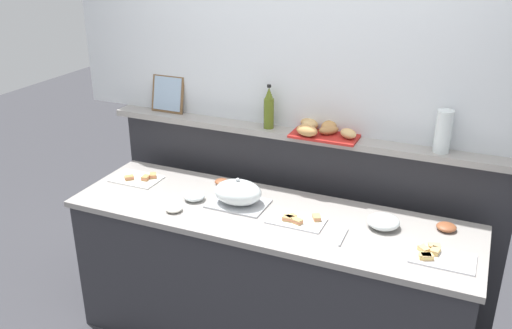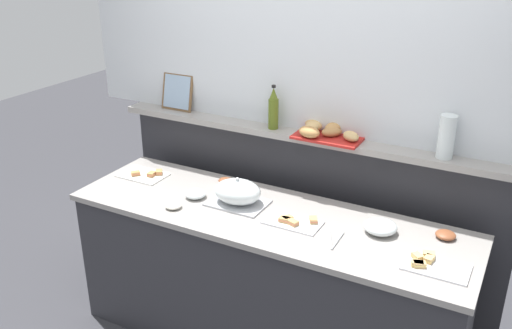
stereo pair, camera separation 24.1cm
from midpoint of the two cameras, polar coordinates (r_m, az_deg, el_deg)
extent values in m
plane|color=#38383D|center=(4.10, 6.67, -12.78)|extent=(12.00, 12.00, 0.00)
cube|color=#2D2D33|center=(3.39, 3.12, -12.14)|extent=(2.30, 0.66, 0.87)
cube|color=gray|center=(3.15, 3.29, -5.42)|extent=(2.34, 0.70, 0.03)
cube|color=#2D2D33|center=(3.72, 6.69, -5.77)|extent=(2.57, 0.08, 1.21)
cube|color=gray|center=(3.42, 6.85, 3.09)|extent=(2.57, 0.22, 0.04)
cube|color=silver|center=(3.32, 7.90, 14.83)|extent=(3.17, 0.08, 1.35)
cube|color=silver|center=(2.84, 20.45, -9.94)|extent=(0.31, 0.19, 0.01)
cube|color=tan|center=(2.90, 19.72, -8.93)|extent=(0.06, 0.05, 0.01)
cube|color=#E5C666|center=(2.89, 19.74, -8.80)|extent=(0.06, 0.05, 0.01)
cube|color=tan|center=(2.89, 19.77, -8.66)|extent=(0.06, 0.05, 0.01)
cube|color=tan|center=(2.81, 18.92, -9.90)|extent=(0.07, 0.06, 0.01)
cube|color=#E5C666|center=(2.80, 18.94, -9.76)|extent=(0.07, 0.06, 0.01)
cube|color=tan|center=(2.80, 18.96, -9.62)|extent=(0.07, 0.06, 0.01)
cube|color=tan|center=(2.81, 18.70, -9.86)|extent=(0.07, 0.05, 0.01)
cube|color=#E5C666|center=(2.80, 18.72, -9.72)|extent=(0.07, 0.05, 0.01)
cube|color=tan|center=(2.80, 18.74, -9.58)|extent=(0.07, 0.05, 0.01)
cube|color=tan|center=(2.86, 18.68, -9.16)|extent=(0.07, 0.07, 0.01)
cube|color=#E5C666|center=(2.86, 18.70, -9.03)|extent=(0.07, 0.07, 0.01)
cube|color=tan|center=(2.86, 18.72, -8.89)|extent=(0.07, 0.07, 0.01)
cube|color=tan|center=(2.86, 19.75, -9.35)|extent=(0.05, 0.06, 0.01)
cube|color=#E5C666|center=(2.86, 19.78, -9.22)|extent=(0.05, 0.06, 0.01)
cube|color=tan|center=(2.85, 19.80, -9.08)|extent=(0.05, 0.06, 0.01)
cube|color=silver|center=(3.06, 6.05, -6.00)|extent=(0.31, 0.17, 0.01)
cube|color=tan|center=(3.06, 8.20, -5.86)|extent=(0.06, 0.07, 0.01)
cube|color=#D1664C|center=(3.06, 8.20, -5.73)|extent=(0.06, 0.07, 0.01)
cube|color=tan|center=(3.06, 8.21, -5.59)|extent=(0.06, 0.07, 0.01)
cube|color=tan|center=(3.06, 5.53, -5.74)|extent=(0.06, 0.07, 0.01)
cube|color=#D1664C|center=(3.06, 5.54, -5.61)|extent=(0.06, 0.07, 0.01)
cube|color=tan|center=(3.05, 5.55, -5.47)|extent=(0.06, 0.07, 0.01)
cube|color=tan|center=(3.02, 6.14, -6.16)|extent=(0.07, 0.06, 0.01)
cube|color=#D1664C|center=(3.02, 6.14, -6.02)|extent=(0.07, 0.06, 0.01)
cube|color=tan|center=(3.02, 6.15, -5.89)|extent=(0.07, 0.06, 0.01)
cube|color=tan|center=(3.05, 5.20, -5.85)|extent=(0.06, 0.04, 0.01)
cube|color=#D1664C|center=(3.05, 5.21, -5.72)|extent=(0.06, 0.04, 0.01)
cube|color=tan|center=(3.04, 5.21, -5.59)|extent=(0.06, 0.04, 0.01)
cube|color=white|center=(3.67, -9.77, -1.10)|extent=(0.31, 0.21, 0.01)
cube|color=#B7844C|center=(3.63, -8.86, -1.13)|extent=(0.05, 0.06, 0.01)
cube|color=#D1664C|center=(3.63, -8.87, -1.02)|extent=(0.05, 0.06, 0.01)
cube|color=#B7844C|center=(3.62, -8.88, -0.90)|extent=(0.05, 0.06, 0.01)
cube|color=#B7844C|center=(3.66, -10.48, -1.06)|extent=(0.07, 0.07, 0.01)
cube|color=#D1664C|center=(3.65, -10.49, -0.94)|extent=(0.07, 0.07, 0.01)
cube|color=#B7844C|center=(3.65, -10.50, -0.83)|extent=(0.07, 0.07, 0.01)
cube|color=#B7844C|center=(3.65, -8.11, -0.94)|extent=(0.07, 0.07, 0.01)
cube|color=#D1664C|center=(3.65, -8.12, -0.83)|extent=(0.07, 0.07, 0.01)
cube|color=#B7844C|center=(3.64, -8.12, -0.71)|extent=(0.07, 0.07, 0.01)
cube|color=#B7BABF|center=(3.25, 0.23, -4.02)|extent=(0.34, 0.24, 0.01)
ellipsoid|color=silver|center=(3.22, 0.23, -2.84)|extent=(0.28, 0.23, 0.14)
sphere|color=#B7BABF|center=(3.18, 0.24, -1.57)|extent=(0.02, 0.02, 0.02)
ellipsoid|color=silver|center=(3.32, -4.21, -3.07)|extent=(0.13, 0.13, 0.05)
ellipsoid|color=#BF4C3F|center=(3.33, -4.20, -3.21)|extent=(0.10, 0.10, 0.03)
ellipsoid|color=silver|center=(3.04, 14.97, -6.26)|extent=(0.18, 0.18, 0.07)
ellipsoid|color=#BF4C3F|center=(3.05, 14.94, -6.47)|extent=(0.14, 0.14, 0.04)
ellipsoid|color=brown|center=(3.10, 21.12, -6.83)|extent=(0.11, 0.11, 0.04)
ellipsoid|color=brown|center=(3.51, -1.21, -1.69)|extent=(0.09, 0.09, 0.03)
ellipsoid|color=silver|center=(3.22, -6.40, -4.25)|extent=(0.10, 0.10, 0.03)
cylinder|color=#B7BABF|center=(2.93, 10.07, -7.69)|extent=(0.09, 0.17, 0.01)
cylinder|color=#B7BABF|center=(2.93, 10.80, -7.76)|extent=(0.01, 0.18, 0.01)
sphere|color=#B7BABF|center=(2.85, 10.27, -8.61)|extent=(0.01, 0.01, 0.01)
cylinder|color=#56661E|center=(3.42, 3.83, 5.20)|extent=(0.06, 0.06, 0.19)
cone|color=#56661E|center=(3.38, 3.89, 7.30)|extent=(0.05, 0.05, 0.07)
cylinder|color=black|center=(3.37, 3.91, 8.03)|extent=(0.03, 0.03, 0.02)
cube|color=#B2231E|center=(3.33, 9.61, 2.85)|extent=(0.40, 0.26, 0.02)
ellipsoid|color=tan|center=(3.36, 7.94, 3.86)|extent=(0.10, 0.12, 0.06)
ellipsoid|color=#AD7A47|center=(3.30, 9.90, 3.29)|extent=(0.14, 0.14, 0.05)
ellipsoid|color=tan|center=(3.25, 11.87, 2.85)|extent=(0.14, 0.13, 0.06)
ellipsoid|color=#B7844C|center=(3.26, 7.63, 3.32)|extent=(0.16, 0.13, 0.07)
ellipsoid|color=tan|center=(3.40, 7.98, 4.06)|extent=(0.17, 0.16, 0.06)
ellipsoid|color=#B7844C|center=(3.35, 9.97, 3.66)|extent=(0.10, 0.14, 0.06)
cube|color=brown|center=(3.80, -6.31, 7.45)|extent=(0.24, 0.07, 0.25)
cube|color=#99B2CC|center=(3.80, -6.37, 7.44)|extent=(0.21, 0.05, 0.22)
cylinder|color=silver|center=(3.16, 21.16, 2.65)|extent=(0.09, 0.09, 0.24)
camera|label=1|loc=(0.12, -87.82, 0.92)|focal=38.78mm
camera|label=2|loc=(0.12, 92.18, -0.92)|focal=38.78mm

